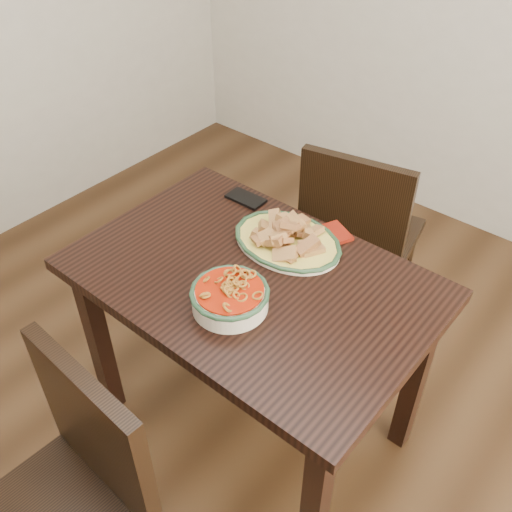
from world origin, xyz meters
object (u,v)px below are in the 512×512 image
Objects in this scene: dining_table at (252,301)px; chair_near at (71,495)px; noodle_bowl at (230,295)px; fish_plate at (288,233)px; chair_far at (357,233)px; smartphone at (246,198)px.

chair_near is (0.01, -0.72, -0.14)m from dining_table.
noodle_bowl is at bearing 90.08° from chair_near.
chair_near is at bearing -88.85° from fish_plate.
dining_table is 1.22× the size of chair_far.
fish_plate is 1.61× the size of noodle_bowl.
smartphone is (-0.27, 0.11, -0.04)m from fish_plate.
fish_plate reaches higher than dining_table.
smartphone is (-0.32, 0.43, -0.04)m from noodle_bowl.
fish_plate is 0.33m from noodle_bowl.
smartphone is at bearing 44.59° from chair_far.
fish_plate is (-0.01, 0.19, 0.16)m from dining_table.
chair_far reaches higher than noodle_bowl.
chair_near reaches higher than smartphone.
chair_far is 3.94× the size of noodle_bowl.
dining_table is at bearing -87.48° from fish_plate.
chair_near is at bearing 79.28° from chair_far.
fish_plate reaches higher than smartphone.
noodle_bowl is 1.65× the size of smartphone.
chair_near reaches higher than dining_table.
fish_plate is at bearing -23.40° from smartphone.
chair_near is (0.03, -1.40, 0.00)m from chair_far.
dining_table is 0.22m from noodle_bowl.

